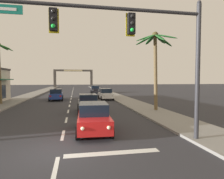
{
  "coord_description": "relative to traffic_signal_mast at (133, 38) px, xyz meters",
  "views": [
    {
      "loc": [
        0.7,
        -8.43,
        3.06
      ],
      "look_at": [
        3.79,
        8.0,
        2.2
      ],
      "focal_mm": 31.34,
      "sensor_mm": 36.0,
      "label": 1
    }
  ],
  "objects": [
    {
      "name": "sidewalk_right",
      "position": [
        4.51,
        19.81,
        -4.86
      ],
      "size": [
        3.2,
        110.0,
        0.14
      ],
      "primitive_type": "cube",
      "color": "gray",
      "rests_on": "ground"
    },
    {
      "name": "palm_right_second",
      "position": [
        4.88,
        8.97,
        0.69
      ],
      "size": [
        3.94,
        4.04,
        7.56
      ],
      "color": "brown",
      "rests_on": "ground"
    },
    {
      "name": "ground_plane",
      "position": [
        -3.29,
        -0.19,
        -4.93
      ],
      "size": [
        220.0,
        220.0,
        0.0
      ],
      "primitive_type": "plane",
      "color": "#2D2D33"
    },
    {
      "name": "sedan_third_in_queue",
      "position": [
        -1.45,
        9.7,
        -4.08
      ],
      "size": [
        1.97,
        4.46,
        1.68
      ],
      "color": "#4C515B",
      "rests_on": "ground"
    },
    {
      "name": "sedan_oncoming_far",
      "position": [
        -5.38,
        21.1,
        -4.08
      ],
      "size": [
        2.09,
        4.5,
        1.68
      ],
      "color": "navy",
      "rests_on": "ground"
    },
    {
      "name": "sedan_parked_nearest_kerb",
      "position": [
        1.82,
        35.63,
        -4.08
      ],
      "size": [
        1.98,
        4.47,
        1.68
      ],
      "color": "black",
      "rests_on": "ground"
    },
    {
      "name": "lane_markings",
      "position": [
        -2.85,
        19.69,
        -4.93
      ],
      "size": [
        4.28,
        88.01,
        0.01
      ],
      "color": "silver",
      "rests_on": "ground"
    },
    {
      "name": "town_gateway_arch",
      "position": [
        -3.29,
        67.47,
        -0.52
      ],
      "size": [
        14.6,
        0.9,
        6.85
      ],
      "color": "#423D38",
      "rests_on": "ground"
    },
    {
      "name": "sedan_lead_at_stop_bar",
      "position": [
        -1.57,
        2.69,
        -4.08
      ],
      "size": [
        2.09,
        4.51,
        1.68
      ],
      "color": "red",
      "rests_on": "ground"
    },
    {
      "name": "traffic_signal_mast",
      "position": [
        0.0,
        0.0,
        0.0
      ],
      "size": [
        10.36,
        0.41,
        6.85
      ],
      "color": "#2D2D33",
      "rests_on": "ground"
    },
    {
      "name": "sidewalk_left",
      "position": [
        -11.09,
        19.81,
        -4.86
      ],
      "size": [
        3.2,
        110.0,
        0.14
      ],
      "primitive_type": "cube",
      "color": "gray",
      "rests_on": "ground"
    },
    {
      "name": "sedan_parked_mid_kerb",
      "position": [
        1.94,
        20.81,
        -4.08
      ],
      "size": [
        2.01,
        4.48,
        1.68
      ],
      "color": "silver",
      "rests_on": "ground"
    }
  ]
}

